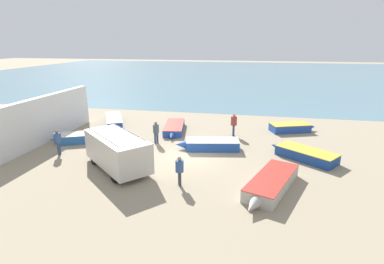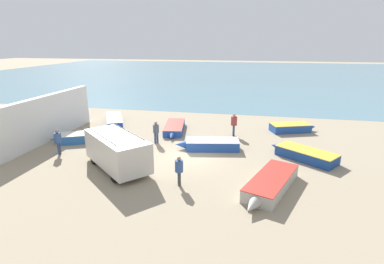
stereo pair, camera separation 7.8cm
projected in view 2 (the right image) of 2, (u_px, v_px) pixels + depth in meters
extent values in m
plane|color=gray|center=(189.00, 155.00, 19.60)|extent=(200.00, 200.00, 0.00)
cube|color=slate|center=(237.00, 74.00, 68.32)|extent=(120.00, 80.00, 0.01)
cube|color=silver|center=(46.00, 118.00, 22.17)|extent=(0.50, 10.83, 3.35)
cube|color=beige|center=(117.00, 150.00, 17.28)|extent=(5.04, 4.77, 1.72)
cube|color=black|center=(101.00, 146.00, 19.33)|extent=(1.30, 1.47, 0.77)
cube|color=#1E232D|center=(101.00, 132.00, 18.99)|extent=(1.22, 1.38, 0.55)
cylinder|color=black|center=(94.00, 159.00, 18.16)|extent=(0.65, 0.61, 0.67)
cylinder|color=black|center=(121.00, 152.00, 19.18)|extent=(0.65, 0.61, 0.67)
cylinder|color=black|center=(114.00, 176.00, 15.83)|extent=(0.65, 0.61, 0.67)
cylinder|color=black|center=(144.00, 168.00, 16.85)|extent=(0.65, 0.61, 0.67)
cylinder|color=black|center=(102.00, 137.00, 16.53)|extent=(3.07, 2.70, 0.05)
cylinder|color=black|center=(128.00, 132.00, 17.45)|extent=(3.07, 2.70, 0.05)
cube|color=navy|center=(306.00, 155.00, 18.82)|extent=(3.79, 3.39, 0.61)
cone|color=navy|center=(276.00, 146.00, 20.43)|extent=(0.98, 0.94, 0.58)
cube|color=gold|center=(307.00, 151.00, 18.75)|extent=(0.99, 1.21, 0.05)
cube|color=gold|center=(307.00, 150.00, 18.73)|extent=(3.82, 3.42, 0.04)
cube|color=#ADA89E|center=(272.00, 183.00, 15.11)|extent=(3.00, 4.64, 0.64)
cone|color=#ADA89E|center=(252.00, 206.00, 12.95)|extent=(0.91, 1.12, 0.60)
cube|color=#B22D23|center=(272.00, 178.00, 15.03)|extent=(1.39, 0.69, 0.05)
cube|color=#B22D23|center=(272.00, 177.00, 15.01)|extent=(3.03, 4.69, 0.04)
cube|color=#234CA3|center=(290.00, 128.00, 24.69)|extent=(3.41, 2.37, 0.62)
cone|color=#234CA3|center=(312.00, 127.00, 24.95)|extent=(0.85, 0.78, 0.58)
cube|color=gold|center=(290.00, 125.00, 24.61)|extent=(0.62, 1.27, 0.05)
cube|color=gold|center=(290.00, 124.00, 24.59)|extent=(3.44, 2.39, 0.04)
cube|color=#2D66AD|center=(87.00, 137.00, 22.25)|extent=(3.74, 2.70, 0.62)
cone|color=#2D66AD|center=(56.00, 139.00, 21.78)|extent=(0.95, 0.86, 0.59)
cube|color=silver|center=(86.00, 134.00, 22.18)|extent=(0.71, 1.21, 0.05)
cube|color=silver|center=(86.00, 133.00, 22.16)|extent=(3.78, 2.73, 0.04)
cube|color=#234CA3|center=(175.00, 128.00, 24.96)|extent=(2.09, 4.21, 0.51)
cone|color=#234CA3|center=(171.00, 137.00, 22.61)|extent=(0.63, 0.95, 0.49)
cube|color=#B22D23|center=(174.00, 125.00, 24.90)|extent=(1.36, 0.42, 0.05)
cube|color=#B22D23|center=(174.00, 124.00, 24.88)|extent=(2.11, 4.25, 0.04)
cube|color=#234CA3|center=(212.00, 145.00, 20.64)|extent=(3.76, 2.04, 0.64)
cone|color=#234CA3|center=(181.00, 145.00, 20.69)|extent=(0.88, 0.74, 0.60)
cube|color=silver|center=(213.00, 141.00, 20.57)|extent=(0.43, 1.32, 0.05)
cube|color=silver|center=(213.00, 140.00, 20.54)|extent=(3.80, 2.06, 0.04)
cube|color=#234CA3|center=(114.00, 120.00, 27.23)|extent=(3.15, 4.42, 0.54)
cone|color=#234CA3|center=(116.00, 128.00, 24.81)|extent=(0.90, 1.08, 0.52)
cube|color=silver|center=(114.00, 118.00, 27.17)|extent=(1.12, 0.72, 0.05)
cube|color=silver|center=(114.00, 117.00, 27.15)|extent=(3.18, 4.46, 0.04)
cylinder|color=navy|center=(234.00, 130.00, 23.62)|extent=(0.16, 0.16, 0.87)
cylinder|color=navy|center=(234.00, 131.00, 23.45)|extent=(0.16, 0.16, 0.87)
cylinder|color=#993833|center=(234.00, 121.00, 23.31)|extent=(0.47, 0.47, 0.69)
sphere|color=tan|center=(234.00, 115.00, 23.18)|extent=(0.24, 0.24, 0.24)
cylinder|color=navy|center=(59.00, 148.00, 19.79)|extent=(0.15, 0.15, 0.81)
cylinder|color=navy|center=(59.00, 149.00, 19.63)|extent=(0.15, 0.15, 0.81)
cylinder|color=#335189|center=(58.00, 138.00, 19.50)|extent=(0.44, 0.44, 0.64)
sphere|color=#8C664C|center=(57.00, 131.00, 19.37)|extent=(0.22, 0.22, 0.22)
cylinder|color=navy|center=(155.00, 138.00, 21.85)|extent=(0.15, 0.15, 0.78)
cylinder|color=navy|center=(157.00, 138.00, 21.88)|extent=(0.15, 0.15, 0.78)
cylinder|color=#424C5B|center=(156.00, 129.00, 21.66)|extent=(0.42, 0.42, 0.62)
sphere|color=#8C664C|center=(156.00, 123.00, 21.54)|extent=(0.21, 0.21, 0.21)
cylinder|color=#38383D|center=(179.00, 178.00, 15.50)|extent=(0.14, 0.14, 0.77)
cylinder|color=#38383D|center=(179.00, 179.00, 15.35)|extent=(0.14, 0.14, 0.77)
cylinder|color=#335189|center=(179.00, 166.00, 15.22)|extent=(0.42, 0.42, 0.61)
sphere|color=tan|center=(179.00, 159.00, 15.10)|extent=(0.21, 0.21, 0.21)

